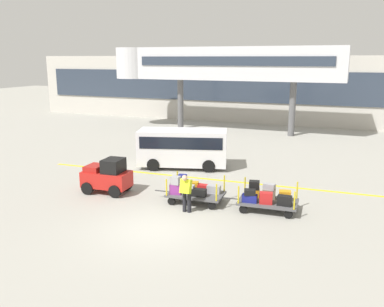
# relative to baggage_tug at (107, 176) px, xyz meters

# --- Properties ---
(ground_plane) EXTENTS (120.00, 120.00, 0.00)m
(ground_plane) POSITION_rel_baggage_tug_xyz_m (3.79, -2.85, -0.75)
(ground_plane) COLOR #9E9B91
(apron_lead_line) EXTENTS (20.57, 1.04, 0.01)m
(apron_lead_line) POSITION_rel_baggage_tug_xyz_m (4.80, 3.70, -0.75)
(apron_lead_line) COLOR yellow
(apron_lead_line) RESTS_ON ground_plane
(terminal_building) EXTENTS (51.51, 2.51, 6.13)m
(terminal_building) POSITION_rel_baggage_tug_xyz_m (3.79, 23.12, 2.32)
(terminal_building) COLOR #BCB7AD
(terminal_building) RESTS_ON ground_plane
(jet_bridge) EXTENTS (19.14, 3.00, 6.79)m
(jet_bridge) POSITION_rel_baggage_tug_xyz_m (-0.87, 17.14, 4.68)
(jet_bridge) COLOR silver
(jet_bridge) RESTS_ON ground_plane
(baggage_tug) EXTENTS (2.16, 1.34, 1.58)m
(baggage_tug) POSITION_rel_baggage_tug_xyz_m (0.00, 0.00, 0.00)
(baggage_tug) COLOR red
(baggage_tug) RESTS_ON ground_plane
(baggage_cart_lead) EXTENTS (3.04, 1.54, 1.17)m
(baggage_cart_lead) POSITION_rel_baggage_tug_xyz_m (4.02, 0.27, -0.23)
(baggage_cart_lead) COLOR #4C4C4F
(baggage_cart_lead) RESTS_ON ground_plane
(baggage_cart_middle) EXTENTS (3.04, 1.54, 1.10)m
(baggage_cart_middle) POSITION_rel_baggage_tug_xyz_m (7.10, 0.44, -0.22)
(baggage_cart_middle) COLOR #4C4C4F
(baggage_cart_middle) RESTS_ON ground_plane
(baggage_handler) EXTENTS (0.40, 0.44, 1.56)m
(baggage_handler) POSITION_rel_baggage_tug_xyz_m (4.23, -0.97, 0.11)
(baggage_handler) COLOR black
(baggage_handler) RESTS_ON ground_plane
(shuttle_van) EXTENTS (5.14, 3.17, 2.10)m
(shuttle_van) POSITION_rel_baggage_tug_xyz_m (1.42, 5.29, 0.48)
(shuttle_van) COLOR silver
(shuttle_van) RESTS_ON ground_plane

